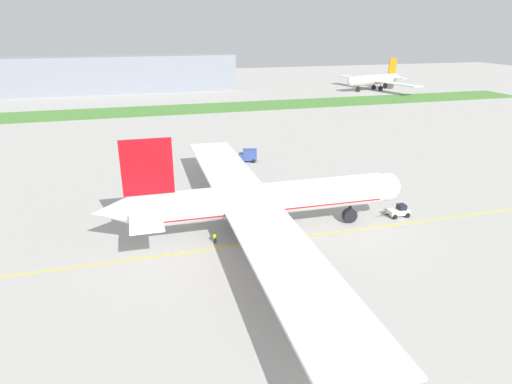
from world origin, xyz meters
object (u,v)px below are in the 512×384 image
object	(u,v)px
parked_airliner_far_centre	(375,80)
service_truck_baggage_loader	(248,155)
pushback_tug	(399,211)
ground_crew_wingwalker_port	(215,237)
airliner_foreground	(258,201)
ground_crew_marshaller_front	(276,211)

from	to	relation	value
parked_airliner_far_centre	service_truck_baggage_loader	bearing A→B (deg)	-132.26
pushback_tug	parked_airliner_far_centre	bearing A→B (deg)	61.30
pushback_tug	parked_airliner_far_centre	world-z (taller)	parked_airliner_far_centre
pushback_tug	ground_crew_wingwalker_port	bearing A→B (deg)	-177.92
airliner_foreground	ground_crew_wingwalker_port	xyz separation A→B (m)	(-7.47, -1.62, -4.71)
service_truck_baggage_loader	ground_crew_marshaller_front	bearing A→B (deg)	-96.75
airliner_foreground	pushback_tug	xyz separation A→B (m)	(26.38, -0.39, -4.78)
parked_airliner_far_centre	ground_crew_marshaller_front	bearing A→B (deg)	-125.76
airliner_foreground	pushback_tug	size ratio (longest dim) A/B	14.64
pushback_tug	ground_crew_marshaller_front	bearing A→B (deg)	163.24
pushback_tug	ground_crew_marshaller_front	xyz separation A→B (m)	(-21.24, 6.40, -0.05)
service_truck_baggage_loader	parked_airliner_far_centre	distance (m)	147.35
airliner_foreground	ground_crew_wingwalker_port	distance (m)	8.98
airliner_foreground	ground_crew_wingwalker_port	bearing A→B (deg)	-167.75
service_truck_baggage_loader	pushback_tug	bearing A→B (deg)	-67.00
airliner_foreground	service_truck_baggage_loader	size ratio (longest dim) A/B	16.08
pushback_tug	ground_crew_wingwalker_port	size ratio (longest dim) A/B	3.15
airliner_foreground	parked_airliner_far_centre	size ratio (longest dim) A/B	1.42
ground_crew_wingwalker_port	service_truck_baggage_loader	distance (m)	44.95
pushback_tug	ground_crew_marshaller_front	distance (m)	22.18
pushback_tug	ground_crew_wingwalker_port	world-z (taller)	pushback_tug
ground_crew_wingwalker_port	parked_airliner_far_centre	xyz separation A→B (m)	(115.71, 150.77, 4.31)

